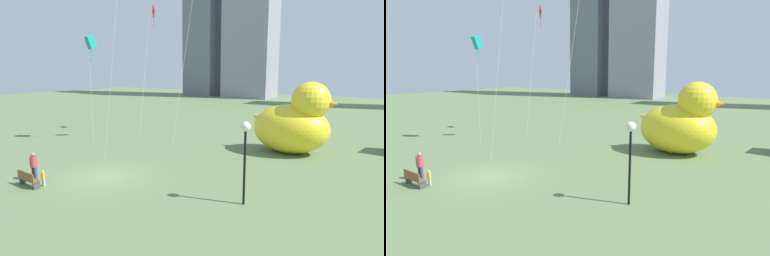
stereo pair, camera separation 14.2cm
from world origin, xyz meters
TOP-DOWN VIEW (x-y plane):
  - ground_plane at (0.00, 0.00)m, footprint 140.00×140.00m
  - park_bench at (-2.25, -3.63)m, footprint 1.72×0.54m
  - person_adult at (-2.93, -2.82)m, footprint 0.42×0.42m
  - person_child at (-1.65, -3.07)m, footprint 0.22×0.22m
  - giant_inflatable_duck at (7.88, 12.27)m, footprint 6.81×4.37m
  - lamppost at (8.97, 0.92)m, footprint 0.48×0.48m
  - city_skyline at (-8.86, 56.62)m, footprint 61.97×7.76m
  - kite_red at (-6.42, 12.43)m, footprint 1.88×2.36m
  - kite_teal at (-8.25, 6.28)m, footprint 0.81×0.98m

SIDE VIEW (x-z plane):
  - ground_plane at x=0.00m, z-range 0.00..0.00m
  - park_bench at x=-2.25m, z-range 0.03..0.93m
  - person_child at x=-1.65m, z-range 0.05..0.96m
  - person_adult at x=-2.93m, z-range 0.09..1.82m
  - giant_inflatable_duck at x=7.88m, z-range -0.42..5.23m
  - lamppost at x=8.97m, z-range 1.18..5.33m
  - kite_teal at x=-8.25m, z-range 4.06..13.52m
  - kite_red at x=-6.42m, z-range 5.15..17.85m
  - city_skyline at x=-8.86m, z-range -0.83..40.94m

